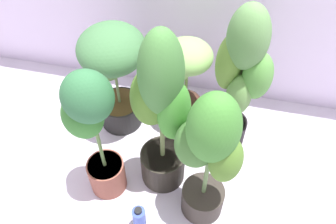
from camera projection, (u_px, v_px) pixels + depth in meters
ground_plane at (160, 185)px, 2.09m from camera, size 8.00×8.00×0.00m
potted_plant_back_left at (113, 67)px, 2.06m from camera, size 0.53×0.54×0.75m
potted_plant_back_center at (184, 75)px, 2.13m from camera, size 0.37×0.32×0.65m
potted_plant_center at (162, 113)px, 1.71m from camera, size 0.37×0.29×1.07m
potted_plant_back_right at (241, 77)px, 1.88m from camera, size 0.33×0.28×1.00m
potted_plant_front_left at (93, 129)px, 1.71m from camera, size 0.34×0.28×0.90m
potted_plant_front_right at (209, 154)px, 1.61m from camera, size 0.35×0.29×0.91m
nutrient_bottle at (139, 218)px, 1.87m from camera, size 0.07×0.07×0.18m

